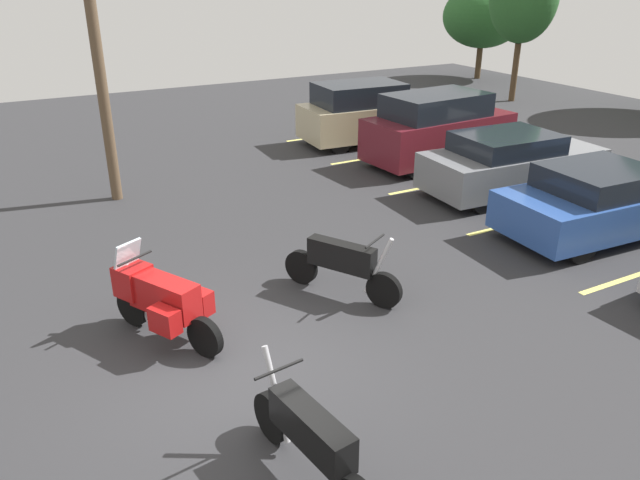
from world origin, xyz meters
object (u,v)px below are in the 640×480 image
at_px(car_champagne, 368,113).
at_px(car_grey, 511,163).
at_px(motorcycle_second, 342,265).
at_px(motorcycle_third, 310,438).
at_px(car_maroon, 438,129).
at_px(motorcycle_touring, 161,298).
at_px(car_blue, 607,201).

bearing_deg(car_champagne, car_grey, 4.35).
relative_size(motorcycle_second, car_grey, 0.44).
distance_m(motorcycle_second, car_champagne, 10.09).
xyz_separation_m(motorcycle_third, car_grey, (-5.92, 8.63, 0.19)).
xyz_separation_m(motorcycle_second, motorcycle_third, (3.41, -2.40, -0.01)).
bearing_deg(motorcycle_second, motorcycle_third, -35.18).
distance_m(motorcycle_third, car_maroon, 12.38).
bearing_deg(car_champagne, motorcycle_touring, -47.30).
height_order(car_maroon, car_grey, car_maroon).
bearing_deg(car_grey, car_champagne, -175.65).
distance_m(motorcycle_third, car_champagne, 14.26).
height_order(car_champagne, car_blue, car_champagne).
height_order(motorcycle_third, car_grey, car_grey).
height_order(motorcycle_touring, car_blue, car_blue).
bearing_deg(car_maroon, motorcycle_touring, -60.42).
bearing_deg(car_maroon, car_grey, -1.06).
height_order(car_champagne, car_grey, car_champagne).
relative_size(motorcycle_third, car_blue, 0.46).
bearing_deg(motorcycle_third, car_champagne, 144.92).
bearing_deg(motorcycle_touring, car_grey, 104.44).
distance_m(motorcycle_second, car_blue, 6.15).
bearing_deg(motorcycle_second, car_blue, 87.27).
relative_size(motorcycle_third, car_maroon, 0.51).
distance_m(motorcycle_touring, motorcycle_third, 3.60).
bearing_deg(car_blue, motorcycle_touring, -92.70).
height_order(motorcycle_second, car_maroon, car_maroon).
bearing_deg(car_maroon, car_champagne, -170.22).
xyz_separation_m(motorcycle_second, car_grey, (-2.52, 6.23, 0.18)).
height_order(motorcycle_second, motorcycle_third, motorcycle_second).
xyz_separation_m(motorcycle_third, car_blue, (-3.11, 8.54, 0.15)).
bearing_deg(car_grey, motorcycle_second, -67.99).
distance_m(car_champagne, car_blue, 8.56).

